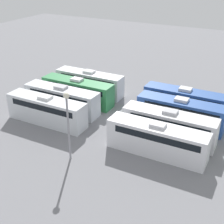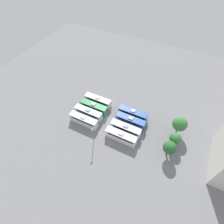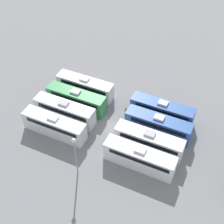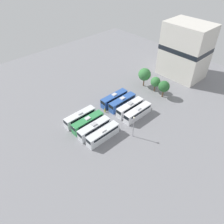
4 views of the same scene
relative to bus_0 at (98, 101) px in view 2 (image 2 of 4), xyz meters
The scene contains 14 objects.
ground_plane 9.43m from the bus_0, 54.59° to the left, with size 125.08×125.08×0.00m, color gray.
bus_0 is the anchor object (origin of this frame).
bus_1 3.65m from the bus_0, ahead, with size 2.51×10.68×3.68m.
bus_2 7.02m from the bus_0, ahead, with size 2.51×10.68×3.68m.
bus_3 10.62m from the bus_0, ahead, with size 2.51×10.68×3.68m.
bus_4 14.71m from the bus_0, 89.79° to the left, with size 2.51×10.68×3.68m.
bus_5 15.62m from the bus_0, 77.02° to the left, with size 2.51×10.68×3.68m.
bus_6 16.73m from the bus_0, 64.10° to the left, with size 2.51×10.68×3.68m.
bus_7 18.40m from the bus_0, 54.05° to the left, with size 2.51×10.68×3.68m.
worker_person 9.05m from the bus_0, 78.82° to the left, with size 0.36×0.36×1.66m.
light_pole 17.68m from the bus_0, 24.75° to the left, with size 0.60×0.60×7.43m.
tree_0 30.96m from the bus_0, 90.39° to the left, with size 4.78×4.78×7.43m.
tree_1 31.34m from the bus_0, 80.54° to the left, with size 3.66×3.66×5.96m.
tree_2 31.66m from the bus_0, 72.59° to the left, with size 4.04×4.04×6.47m.
Camera 2 is at (34.62, 18.76, 50.75)m, focal length 28.00 mm.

